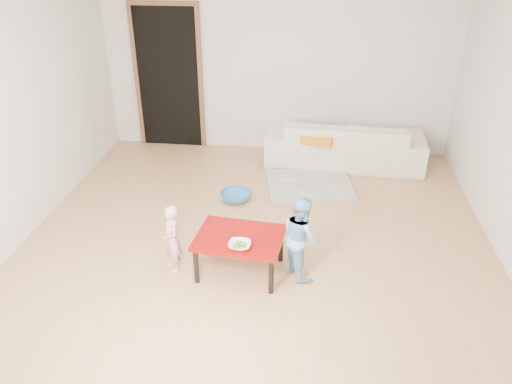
% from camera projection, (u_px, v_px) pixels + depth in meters
% --- Properties ---
extents(floor, '(5.00, 5.00, 0.01)m').
position_uv_depth(floor, '(258.00, 236.00, 5.48)').
color(floor, '#B3884C').
rests_on(floor, ground).
extents(back_wall, '(5.00, 0.02, 2.60)m').
position_uv_depth(back_wall, '(278.00, 63.00, 7.06)').
color(back_wall, silver).
rests_on(back_wall, floor).
extents(left_wall, '(0.02, 5.00, 2.60)m').
position_uv_depth(left_wall, '(17.00, 114.00, 5.12)').
color(left_wall, silver).
rests_on(left_wall, floor).
extents(doorway, '(1.02, 0.08, 2.11)m').
position_uv_depth(doorway, '(169.00, 79.00, 7.33)').
color(doorway, brown).
rests_on(doorway, back_wall).
extents(sofa, '(2.22, 0.96, 0.64)m').
position_uv_depth(sofa, '(345.00, 142.00, 7.02)').
color(sofa, silver).
rests_on(sofa, floor).
extents(cushion, '(0.57, 0.53, 0.13)m').
position_uv_depth(cushion, '(318.00, 137.00, 6.77)').
color(cushion, orange).
rests_on(cushion, sofa).
extents(red_table, '(0.88, 0.70, 0.41)m').
position_uv_depth(red_table, '(240.00, 254.00, 4.82)').
color(red_table, maroon).
rests_on(red_table, floor).
extents(bowl, '(0.20, 0.20, 0.05)m').
position_uv_depth(bowl, '(240.00, 245.00, 4.54)').
color(bowl, white).
rests_on(bowl, red_table).
extents(broccoli, '(0.12, 0.12, 0.06)m').
position_uv_depth(broccoli, '(240.00, 245.00, 4.54)').
color(broccoli, '#2D5919').
rests_on(broccoli, red_table).
extents(child_pink, '(0.28, 0.30, 0.70)m').
position_uv_depth(child_pink, '(172.00, 239.00, 4.79)').
color(child_pink, pink).
rests_on(child_pink, floor).
extents(child_blue, '(0.47, 0.51, 0.83)m').
position_uv_depth(child_blue, '(301.00, 237.00, 4.70)').
color(child_blue, '#5BA1D4').
rests_on(child_blue, floor).
extents(basin, '(0.38, 0.38, 0.12)m').
position_uv_depth(basin, '(236.00, 196.00, 6.16)').
color(basin, teal).
rests_on(basin, floor).
extents(blanket, '(1.21, 1.07, 0.05)m').
position_uv_depth(blanket, '(310.00, 185.00, 6.49)').
color(blanket, '#A7A094').
rests_on(blanket, floor).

